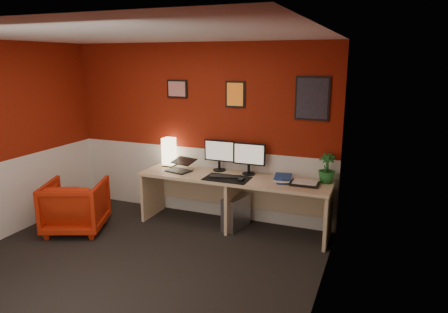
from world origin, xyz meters
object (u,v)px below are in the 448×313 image
zen_tray (305,184)px  potted_plant (327,168)px  shoji_lamp (169,153)px  desk (233,203)px  monitor_left (219,151)px  pc_tower (236,212)px  monitor_right (249,154)px  armchair (76,206)px  laptop (178,164)px

zen_tray → potted_plant: 0.35m
shoji_lamp → desk: bearing=-10.0°
potted_plant → desk: bearing=-170.8°
shoji_lamp → potted_plant: bearing=0.0°
shoji_lamp → zen_tray: 2.06m
monitor_left → pc_tower: (0.33, -0.22, -0.80)m
monitor_right → pc_tower: bearing=-122.6°
monitor_right → armchair: monitor_right is taller
zen_tray → laptop: bearing=-179.0°
monitor_right → armchair: size_ratio=0.76×
shoji_lamp → monitor_right: size_ratio=0.69×
laptop → monitor_right: size_ratio=0.57×
shoji_lamp → armchair: 1.48m
shoji_lamp → zen_tray: bearing=-5.4°
shoji_lamp → laptop: size_ratio=1.21×
laptop → armchair: size_ratio=0.43×
pc_tower → shoji_lamp: bearing=-177.0°
monitor_left → potted_plant: size_ratio=1.51×
shoji_lamp → laptop: (0.27, -0.22, -0.09)m
shoji_lamp → potted_plant: size_ratio=1.04×
potted_plant → armchair: potted_plant is taller
desk → monitor_right: (0.15, 0.19, 0.66)m
potted_plant → laptop: bearing=-173.5°
monitor_left → monitor_right: bearing=-4.7°
monitor_right → desk: bearing=-129.6°
zen_tray → pc_tower: 1.06m
desk → monitor_right: 0.70m
zen_tray → monitor_right: bearing=166.8°
potted_plant → zen_tray: bearing=-139.9°
monitor_right → potted_plant: (1.04, 0.01, -0.10)m
desk → armchair: desk is taller
laptop → armchair: 1.48m
laptop → armchair: (-1.13, -0.83, -0.49)m
laptop → potted_plant: potted_plant is taller
monitor_left → armchair: 2.08m
laptop → zen_tray: 1.77m
monitor_left → pc_tower: monitor_left is taller
desk → shoji_lamp: (-1.08, 0.19, 0.56)m
monitor_right → zen_tray: 0.87m
desk → armchair: 2.12m
monitor_left → armchair: (-1.64, -1.09, -0.67)m
desk → pc_tower: size_ratio=5.78×
monitor_right → pc_tower: 0.82m
monitor_right → potted_plant: size_ratio=1.51×
laptop → monitor_right: (0.96, 0.22, 0.18)m
desk → pc_tower: (0.04, 0.00, -0.14)m
laptop → monitor_right: monitor_right is taller
zen_tray → desk: bearing=179.8°
shoji_lamp → zen_tray: (2.04, -0.19, -0.18)m
pc_tower → monitor_left: bearing=159.2°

